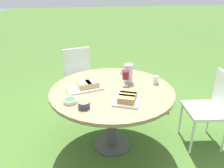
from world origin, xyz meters
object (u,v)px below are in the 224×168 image
Objects in this scene: chair_near_left at (213,104)px; dining_table at (112,97)px; wine_glass at (126,76)px; handbag at (160,99)px; water_pitcher at (128,73)px; chair_near_right at (80,72)px.

dining_table is at bearing 80.82° from chair_near_left.
wine_glass is 0.46× the size of handbag.
wine_glass reaches higher than dining_table.
water_pitcher is (0.34, 0.92, 0.33)m from chair_near_left.
wine_glass reaches higher than chair_near_left.
chair_near_left is 1.00× the size of chair_near_right.
wine_glass is at bearing 131.91° from handbag.
water_pitcher is 1.19m from handbag.
chair_near_right is (1.35, 1.42, 0.00)m from chair_near_left.
water_pitcher is 0.59× the size of handbag.
dining_table is 0.28m from wine_glass.
dining_table is 1.20m from chair_near_right.
chair_near_left reaches higher than handbag.
wine_glass is (0.24, 0.98, 0.34)m from chair_near_left.
water_pitcher is at bearing 130.01° from handbag.
dining_table is at bearing 109.26° from wine_glass.
water_pitcher is (-1.01, -0.50, 0.33)m from chair_near_right.
chair_near_left is 1.03m from water_pitcher.
chair_near_right is 1.17m from water_pitcher.
wine_glass reaches higher than handbag.
chair_near_left is 5.21× the size of wine_glass.
dining_table is 3.64× the size of handbag.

